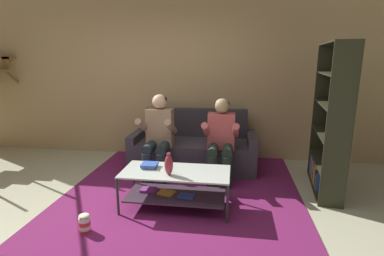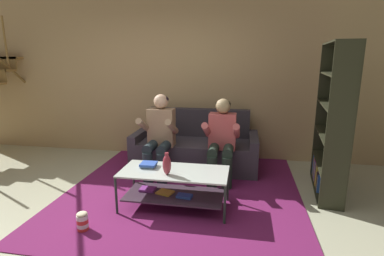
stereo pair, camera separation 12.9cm
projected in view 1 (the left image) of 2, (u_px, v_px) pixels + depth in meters
name	position (u px, v px, depth m)	size (l,w,h in m)	color
ground	(121.00, 224.00, 3.16)	(16.80, 16.80, 0.00)	#B5B695
back_partition	(169.00, 74.00, 5.20)	(8.40, 0.12, 2.90)	tan
couch	(194.00, 148.00, 4.81)	(1.94, 0.85, 0.90)	#3A343D
person_seated_left	(158.00, 133.00, 4.30)	(0.50, 0.58, 1.21)	#1F2B2F
person_seated_right	(221.00, 137.00, 4.18)	(0.50, 0.58, 1.16)	#202E25
coffee_table	(175.00, 184.00, 3.45)	(1.23, 0.56, 0.46)	#B9C4BB
area_rug	(185.00, 187.00, 4.08)	(3.00, 3.36, 0.01)	#6B1B4E
vase	(169.00, 165.00, 3.28)	(0.10, 0.10, 0.25)	maroon
book_stack	(150.00, 165.00, 3.52)	(0.19, 0.18, 0.05)	#7194AA
bookshelf	(331.00, 134.00, 3.91)	(0.42, 1.17, 1.91)	black
popcorn_tub	(85.00, 223.00, 2.99)	(0.11, 0.11, 0.20)	red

